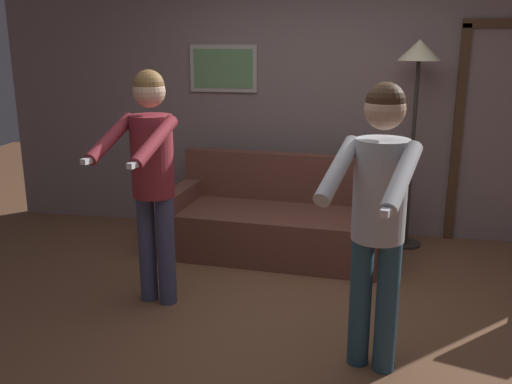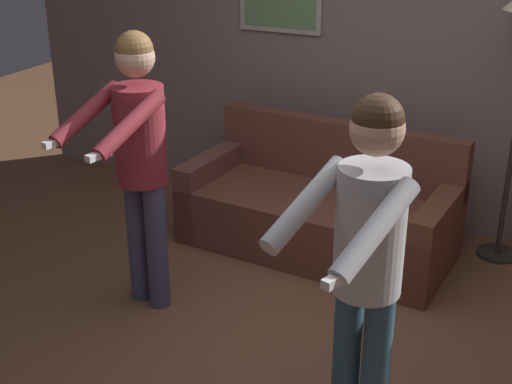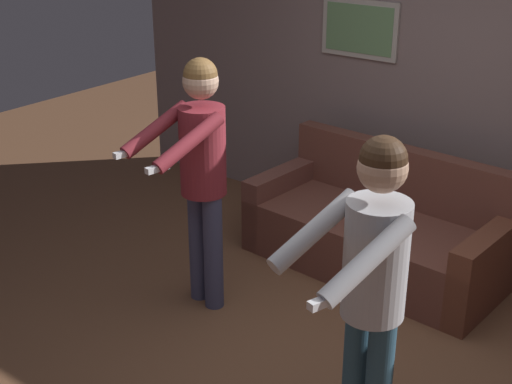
{
  "view_description": "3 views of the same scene",
  "coord_description": "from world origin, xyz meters",
  "views": [
    {
      "loc": [
        0.5,
        -3.61,
        1.92
      ],
      "look_at": [
        -0.14,
        -0.22,
        0.98
      ],
      "focal_mm": 40.0,
      "sensor_mm": 36.0,
      "label": 1
    },
    {
      "loc": [
        1.33,
        -3.11,
        2.43
      ],
      "look_at": [
        -0.1,
        -0.11,
        1.0
      ],
      "focal_mm": 50.0,
      "sensor_mm": 36.0,
      "label": 2
    },
    {
      "loc": [
        1.89,
        -3.08,
        2.66
      ],
      "look_at": [
        -0.33,
        -0.14,
        1.07
      ],
      "focal_mm": 50.0,
      "sensor_mm": 36.0,
      "label": 3
    }
  ],
  "objects": [
    {
      "name": "couch",
      "position": [
        -0.26,
        1.28,
        0.28
      ],
      "size": [
        1.96,
        0.99,
        0.87
      ],
      "color": "brown",
      "rests_on": "ground_plane"
    },
    {
      "name": "back_wall_assembly",
      "position": [
        0.02,
        2.01,
        1.3
      ],
      "size": [
        6.4,
        0.1,
        2.6
      ],
      "color": "gray",
      "rests_on": "ground_plane"
    },
    {
      "name": "person_standing_right",
      "position": [
        0.61,
        -0.5,
        1.02
      ],
      "size": [
        0.56,
        0.71,
        1.69
      ],
      "color": "#2B4E63",
      "rests_on": "ground_plane"
    },
    {
      "name": "person_standing_left",
      "position": [
        -0.95,
        0.1,
        1.04
      ],
      "size": [
        0.51,
        0.72,
        1.71
      ],
      "color": "#434667",
      "rests_on": "ground_plane"
    },
    {
      "name": "ground_plane",
      "position": [
        0.0,
        0.0,
        0.0
      ],
      "size": [
        12.0,
        12.0,
        0.0
      ],
      "primitive_type": "plane",
      "color": "brown"
    }
  ]
}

